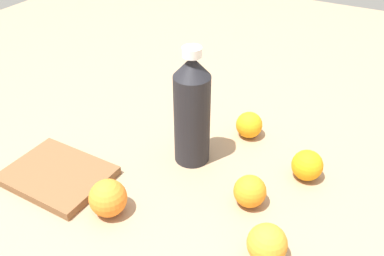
{
  "coord_description": "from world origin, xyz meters",
  "views": [
    {
      "loc": [
        0.33,
        -0.66,
        0.57
      ],
      "look_at": [
        -0.02,
        -0.04,
        0.08
      ],
      "focal_mm": 38.63,
      "sensor_mm": 36.0,
      "label": 1
    }
  ],
  "objects_px": {
    "orange_3": "(267,244)",
    "orange_0": "(250,191)",
    "cutting_board": "(58,175)",
    "orange_1": "(249,125)",
    "orange_4": "(307,165)",
    "water_bottle": "(192,110)",
    "orange_2": "(108,198)"
  },
  "relations": [
    {
      "from": "orange_1",
      "to": "orange_4",
      "type": "distance_m",
      "value": 0.18
    },
    {
      "from": "orange_2",
      "to": "orange_4",
      "type": "relative_size",
      "value": 1.11
    },
    {
      "from": "orange_0",
      "to": "water_bottle",
      "type": "bearing_deg",
      "value": 156.93
    },
    {
      "from": "orange_3",
      "to": "cutting_board",
      "type": "height_order",
      "value": "orange_3"
    },
    {
      "from": "orange_2",
      "to": "orange_3",
      "type": "height_order",
      "value": "orange_2"
    },
    {
      "from": "water_bottle",
      "to": "orange_4",
      "type": "relative_size",
      "value": 4.09
    },
    {
      "from": "orange_0",
      "to": "orange_1",
      "type": "bearing_deg",
      "value": 112.82
    },
    {
      "from": "water_bottle",
      "to": "cutting_board",
      "type": "height_order",
      "value": "water_bottle"
    },
    {
      "from": "orange_3",
      "to": "orange_2",
      "type": "bearing_deg",
      "value": -171.48
    },
    {
      "from": "orange_1",
      "to": "orange_4",
      "type": "bearing_deg",
      "value": -26.59
    },
    {
      "from": "orange_1",
      "to": "cutting_board",
      "type": "bearing_deg",
      "value": -130.69
    },
    {
      "from": "orange_2",
      "to": "cutting_board",
      "type": "relative_size",
      "value": 0.34
    },
    {
      "from": "orange_2",
      "to": "orange_3",
      "type": "relative_size",
      "value": 1.06
    },
    {
      "from": "orange_3",
      "to": "cutting_board",
      "type": "xyz_separation_m",
      "value": [
        -0.45,
        -0.02,
        -0.02
      ]
    },
    {
      "from": "water_bottle",
      "to": "orange_2",
      "type": "bearing_deg",
      "value": -80.39
    },
    {
      "from": "water_bottle",
      "to": "orange_4",
      "type": "distance_m",
      "value": 0.26
    },
    {
      "from": "water_bottle",
      "to": "orange_4",
      "type": "height_order",
      "value": "water_bottle"
    },
    {
      "from": "water_bottle",
      "to": "orange_3",
      "type": "relative_size",
      "value": 3.88
    },
    {
      "from": "orange_1",
      "to": "water_bottle",
      "type": "bearing_deg",
      "value": -118.95
    },
    {
      "from": "orange_1",
      "to": "orange_2",
      "type": "distance_m",
      "value": 0.38
    },
    {
      "from": "orange_0",
      "to": "orange_2",
      "type": "distance_m",
      "value": 0.27
    },
    {
      "from": "orange_1",
      "to": "orange_3",
      "type": "distance_m",
      "value": 0.35
    },
    {
      "from": "orange_3",
      "to": "orange_0",
      "type": "bearing_deg",
      "value": 125.02
    },
    {
      "from": "orange_3",
      "to": "cutting_board",
      "type": "bearing_deg",
      "value": -177.31
    },
    {
      "from": "water_bottle",
      "to": "orange_2",
      "type": "height_order",
      "value": "water_bottle"
    },
    {
      "from": "orange_0",
      "to": "orange_3",
      "type": "distance_m",
      "value": 0.13
    },
    {
      "from": "cutting_board",
      "to": "orange_4",
      "type": "bearing_deg",
      "value": 30.51
    },
    {
      "from": "orange_1",
      "to": "orange_4",
      "type": "height_order",
      "value": "orange_4"
    },
    {
      "from": "cutting_board",
      "to": "orange_0",
      "type": "bearing_deg",
      "value": 19.54
    },
    {
      "from": "orange_4",
      "to": "cutting_board",
      "type": "bearing_deg",
      "value": -150.57
    },
    {
      "from": "orange_0",
      "to": "orange_2",
      "type": "xyz_separation_m",
      "value": [
        -0.22,
        -0.15,
        0.0
      ]
    },
    {
      "from": "water_bottle",
      "to": "orange_0",
      "type": "bearing_deg",
      "value": 1.11
    }
  ]
}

